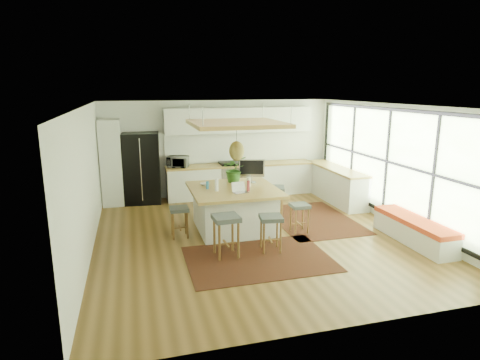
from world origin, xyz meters
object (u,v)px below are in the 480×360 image
object	(u,v)px
island	(234,209)
laptop	(241,187)
stool_right_front	(299,216)
monitor	(252,171)
stool_near_right	(271,233)
island_plant	(235,172)
fridge	(142,169)
microwave	(178,161)
stool_left_side	(179,221)
stool_right_back	(274,203)
stool_near_left	(226,238)

from	to	relation	value
island	laptop	bearing A→B (deg)	-84.49
stool_right_front	monitor	size ratio (longest dim) A/B	1.07
stool_near_right	island_plant	xyz separation A→B (m)	(-0.21, 1.91, 0.81)
fridge	laptop	bearing A→B (deg)	-53.79
laptop	microwave	bearing A→B (deg)	95.44
fridge	stool_left_side	size ratio (longest dim) A/B	2.96
stool_right_back	microwave	world-z (taller)	microwave
stool_left_side	stool_right_back	bearing A→B (deg)	16.06
monitor	island_plant	size ratio (longest dim) A/B	0.96
stool_right_back	monitor	size ratio (longest dim) A/B	1.30
stool_near_left	island	bearing A→B (deg)	70.01
stool_left_side	microwave	size ratio (longest dim) A/B	1.18
fridge	stool_left_side	distance (m)	2.99
stool_near_right	stool_right_front	xyz separation A→B (m)	(0.93, 0.79, 0.00)
stool_near_right	monitor	world-z (taller)	monitor
stool_near_left	stool_left_side	size ratio (longest dim) A/B	1.23
fridge	stool_right_back	bearing A→B (deg)	-31.38
monitor	laptop	bearing A→B (deg)	-104.24
laptop	island_plant	size ratio (longest dim) A/B	0.52
island	microwave	world-z (taller)	microwave
microwave	monitor	bearing A→B (deg)	-36.88
stool_right_front	stool_left_side	distance (m)	2.54
stool_right_front	microwave	xyz separation A→B (m)	(-2.19, 3.24, 0.75)
fridge	stool_near_left	world-z (taller)	fridge
island	stool_right_front	bearing A→B (deg)	-22.98
fridge	island_plant	world-z (taller)	fridge
island	microwave	bearing A→B (deg)	108.18
microwave	fridge	bearing A→B (deg)	-159.88
stool_near_left	island_plant	distance (m)	2.20
stool_right_front	stool_right_back	xyz separation A→B (m)	(-0.18, 1.07, 0.00)
laptop	microwave	world-z (taller)	microwave
stool_right_front	monitor	xyz separation A→B (m)	(-0.78, 0.95, 0.83)
stool_right_back	monitor	bearing A→B (deg)	-168.46
stool_near_left	monitor	distance (m)	2.20
island	island_plant	size ratio (longest dim) A/B	3.01
microwave	island_plant	world-z (taller)	island_plant
stool_right_back	stool_right_front	bearing A→B (deg)	-80.40
fridge	island	world-z (taller)	fridge
stool_near_left	laptop	world-z (taller)	laptop
stool_near_left	laptop	bearing A→B (deg)	60.84
island	stool_near_left	distance (m)	1.46
fridge	stool_right_back	xyz separation A→B (m)	(2.96, -2.19, -0.57)
laptop	monitor	distance (m)	0.95
stool_left_side	laptop	world-z (taller)	laptop
stool_near_left	island_plant	bearing A→B (deg)	71.19
stool_near_left	stool_left_side	bearing A→B (deg)	120.17
stool_near_left	stool_right_back	bearing A→B (deg)	49.41
island	stool_near_left	xyz separation A→B (m)	(-0.50, -1.37, -0.11)
stool_left_side	island_plant	world-z (taller)	island_plant
stool_right_back	stool_left_side	world-z (taller)	stool_right_back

